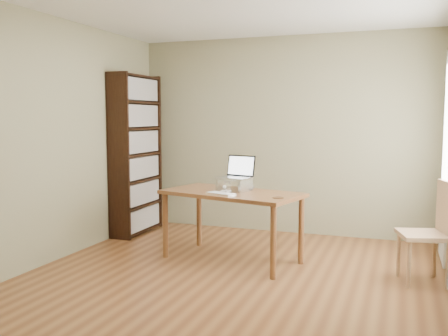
# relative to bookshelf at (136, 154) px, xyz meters

# --- Properties ---
(room) EXTENTS (4.04, 4.54, 2.64)m
(room) POSITION_rel_bookshelf_xyz_m (1.86, -1.54, 0.25)
(room) COLOR brown
(room) RESTS_ON ground
(bookshelf) EXTENTS (0.30, 0.90, 2.10)m
(bookshelf) POSITION_rel_bookshelf_xyz_m (0.00, 0.00, 0.00)
(bookshelf) COLOR black
(bookshelf) RESTS_ON ground
(desk) EXTENTS (1.60, 1.07, 0.75)m
(desk) POSITION_rel_bookshelf_xyz_m (1.63, -0.82, -0.39)
(desk) COLOR brown
(desk) RESTS_ON ground
(laptop_stand) EXTENTS (0.32, 0.25, 0.13)m
(laptop_stand) POSITION_rel_bookshelf_xyz_m (1.63, -0.74, -0.22)
(laptop_stand) COLOR silver
(laptop_stand) RESTS_ON desk
(laptop) EXTENTS (0.39, 0.36, 0.24)m
(laptop) POSITION_rel_bookshelf_xyz_m (1.63, -0.68, -0.11)
(laptop) COLOR silver
(laptop) RESTS_ON laptop_stand
(keyboard) EXTENTS (0.33, 0.23, 0.02)m
(keyboard) POSITION_rel_bookshelf_xyz_m (1.58, -1.04, -0.29)
(keyboard) COLOR silver
(keyboard) RESTS_ON desk
(coaster) EXTENTS (0.11, 0.11, 0.01)m
(coaster) POSITION_rel_bookshelf_xyz_m (2.19, -1.06, -0.30)
(coaster) COLOR brown
(coaster) RESTS_ON desk
(cat) EXTENTS (0.22, 0.46, 0.13)m
(cat) POSITION_rel_bookshelf_xyz_m (1.64, -0.71, -0.24)
(cat) COLOR #4A423A
(cat) RESTS_ON desk
(chair) EXTENTS (0.52, 0.52, 0.95)m
(chair) POSITION_rel_bookshelf_xyz_m (3.61, -0.90, -0.53)
(chair) COLOR tan
(chair) RESTS_ON ground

